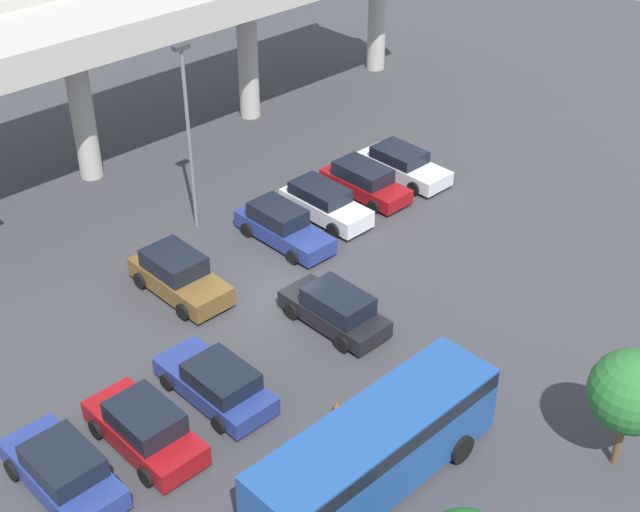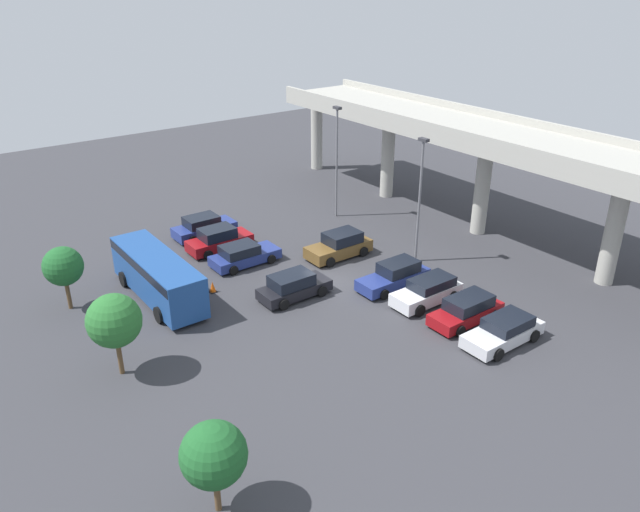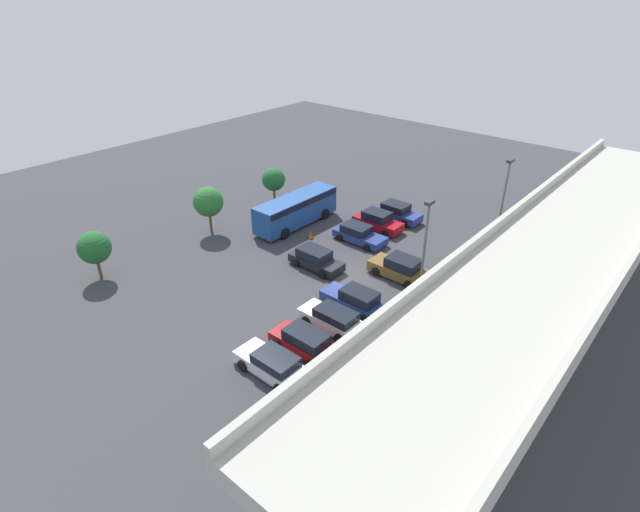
% 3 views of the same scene
% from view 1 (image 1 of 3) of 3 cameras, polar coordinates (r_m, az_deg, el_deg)
% --- Properties ---
extents(ground_plane, '(89.63, 89.63, 0.00)m').
position_cam_1_polar(ground_plane, '(35.76, -2.49, -2.57)').
color(ground_plane, '#38383D').
extents(highway_overpass, '(42.14, 6.88, 8.31)m').
position_cam_1_polar(highway_overpass, '(43.04, -15.64, 12.98)').
color(highway_overpass, '#ADAAA0').
rests_on(highway_overpass, ground_plane).
extents(parked_car_0, '(2.16, 4.56, 1.62)m').
position_cam_1_polar(parked_car_0, '(28.77, -16.13, -13.05)').
color(parked_car_0, navy).
rests_on(parked_car_0, ground_plane).
extents(parked_car_1, '(2.11, 4.55, 1.68)m').
position_cam_1_polar(parked_car_1, '(29.47, -11.15, -10.75)').
color(parked_car_1, maroon).
rests_on(parked_car_1, ground_plane).
extents(parked_car_2, '(2.15, 4.66, 1.46)m').
position_cam_1_polar(parked_car_2, '(30.85, -6.64, -8.06)').
color(parked_car_2, navy).
rests_on(parked_car_2, ground_plane).
extents(parked_car_3, '(2.15, 4.64, 1.73)m').
position_cam_1_polar(parked_car_3, '(35.93, -9.04, -1.24)').
color(parked_car_3, brown).
rests_on(parked_car_3, ground_plane).
extents(parked_car_4, '(2.06, 4.45, 1.56)m').
position_cam_1_polar(parked_car_4, '(33.79, 0.99, -3.43)').
color(parked_car_4, black).
rests_on(parked_car_4, ground_plane).
extents(parked_car_5, '(1.97, 4.86, 1.61)m').
position_cam_1_polar(parked_car_5, '(38.78, -2.42, 1.91)').
color(parked_car_5, navy).
rests_on(parked_car_5, ground_plane).
extents(parked_car_6, '(1.98, 4.47, 1.54)m').
position_cam_1_polar(parked_car_6, '(40.44, 0.28, 3.39)').
color(parked_car_6, silver).
rests_on(parked_car_6, ground_plane).
extents(parked_car_7, '(2.00, 4.54, 1.52)m').
position_cam_1_polar(parked_car_7, '(42.34, 2.86, 4.79)').
color(parked_car_7, maroon).
rests_on(parked_car_7, ground_plane).
extents(parked_car_8, '(2.11, 4.75, 1.44)m').
position_cam_1_polar(parked_car_8, '(44.06, 5.31, 5.85)').
color(parked_car_8, silver).
rests_on(parked_car_8, ground_plane).
extents(shuttle_bus, '(8.80, 2.66, 2.73)m').
position_cam_1_polar(shuttle_bus, '(27.20, 3.59, -12.08)').
color(shuttle_bus, '#1E478C').
rests_on(shuttle_bus, ground_plane).
extents(lamp_post_mid_lot, '(0.70, 0.35, 8.46)m').
position_cam_1_polar(lamp_post_mid_lot, '(38.34, -8.45, 8.27)').
color(lamp_post_mid_lot, slate).
rests_on(lamp_post_mid_lot, ground_plane).
extents(tree_front_centre, '(2.63, 2.63, 4.29)m').
position_cam_1_polar(tree_front_centre, '(28.49, 19.31, -8.21)').
color(tree_front_centre, brown).
rests_on(tree_front_centre, ground_plane).
extents(traffic_cone, '(0.44, 0.44, 0.70)m').
position_cam_1_polar(traffic_cone, '(30.20, 1.09, -9.81)').
color(traffic_cone, black).
rests_on(traffic_cone, ground_plane).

